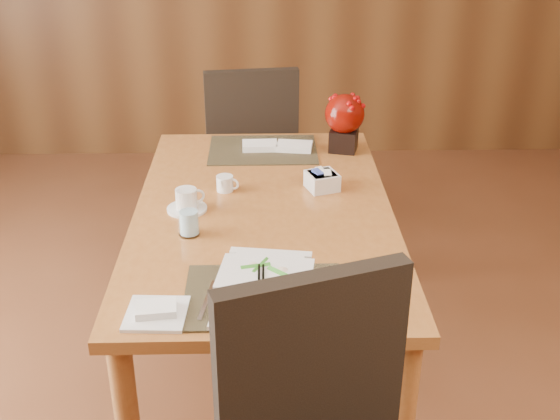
{
  "coord_description": "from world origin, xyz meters",
  "views": [
    {
      "loc": [
        0.0,
        -1.6,
        1.85
      ],
      "look_at": [
        0.05,
        0.35,
        0.87
      ],
      "focal_mm": 45.0,
      "sensor_mm": 36.0,
      "label": 1
    }
  ],
  "objects_px": {
    "coffee_cup": "(187,201)",
    "far_chair": "(250,148)",
    "water_glass": "(188,213)",
    "creamer_jug": "(225,183)",
    "soup_setting": "(266,290)",
    "bread_plate": "(156,314)",
    "dining_table": "(264,233)",
    "sugar_caddy": "(322,181)",
    "berry_decor": "(344,119)"
  },
  "relations": [
    {
      "from": "soup_setting",
      "to": "coffee_cup",
      "type": "bearing_deg",
      "value": 122.7
    },
    {
      "from": "coffee_cup",
      "to": "berry_decor",
      "type": "xyz_separation_m",
      "value": [
        0.61,
        0.55,
        0.1
      ]
    },
    {
      "from": "water_glass",
      "to": "far_chair",
      "type": "height_order",
      "value": "far_chair"
    },
    {
      "from": "sugar_caddy",
      "to": "bread_plate",
      "type": "height_order",
      "value": "sugar_caddy"
    },
    {
      "from": "dining_table",
      "to": "berry_decor",
      "type": "bearing_deg",
      "value": 58.23
    },
    {
      "from": "coffee_cup",
      "to": "water_glass",
      "type": "xyz_separation_m",
      "value": [
        0.03,
        -0.18,
        0.04
      ]
    },
    {
      "from": "coffee_cup",
      "to": "berry_decor",
      "type": "bearing_deg",
      "value": 42.14
    },
    {
      "from": "sugar_caddy",
      "to": "berry_decor",
      "type": "xyz_separation_m",
      "value": [
        0.12,
        0.38,
        0.11
      ]
    },
    {
      "from": "creamer_jug",
      "to": "bread_plate",
      "type": "xyz_separation_m",
      "value": [
        -0.15,
        -0.79,
        -0.02
      ]
    },
    {
      "from": "coffee_cup",
      "to": "bread_plate",
      "type": "bearing_deg",
      "value": -92.13
    },
    {
      "from": "creamer_jug",
      "to": "far_chair",
      "type": "xyz_separation_m",
      "value": [
        0.08,
        0.91,
        -0.22
      ]
    },
    {
      "from": "dining_table",
      "to": "sugar_caddy",
      "type": "distance_m",
      "value": 0.3
    },
    {
      "from": "coffee_cup",
      "to": "sugar_caddy",
      "type": "height_order",
      "value": "coffee_cup"
    },
    {
      "from": "creamer_jug",
      "to": "berry_decor",
      "type": "distance_m",
      "value": 0.63
    },
    {
      "from": "sugar_caddy",
      "to": "dining_table",
      "type": "bearing_deg",
      "value": -143.39
    },
    {
      "from": "soup_setting",
      "to": "bread_plate",
      "type": "relative_size",
      "value": 1.89
    },
    {
      "from": "water_glass",
      "to": "berry_decor",
      "type": "relative_size",
      "value": 0.65
    },
    {
      "from": "soup_setting",
      "to": "sugar_caddy",
      "type": "distance_m",
      "value": 0.79
    },
    {
      "from": "soup_setting",
      "to": "water_glass",
      "type": "xyz_separation_m",
      "value": [
        -0.24,
        0.42,
        0.02
      ]
    },
    {
      "from": "creamer_jug",
      "to": "sugar_caddy",
      "type": "distance_m",
      "value": 0.36
    },
    {
      "from": "dining_table",
      "to": "coffee_cup",
      "type": "xyz_separation_m",
      "value": [
        -0.27,
        -0.0,
        0.13
      ]
    },
    {
      "from": "water_glass",
      "to": "coffee_cup",
      "type": "bearing_deg",
      "value": 98.01
    },
    {
      "from": "soup_setting",
      "to": "sugar_caddy",
      "type": "xyz_separation_m",
      "value": [
        0.21,
        0.76,
        -0.02
      ]
    },
    {
      "from": "soup_setting",
      "to": "creamer_jug",
      "type": "relative_size",
      "value": 3.83
    },
    {
      "from": "dining_table",
      "to": "soup_setting",
      "type": "distance_m",
      "value": 0.62
    },
    {
      "from": "dining_table",
      "to": "water_glass",
      "type": "distance_m",
      "value": 0.35
    },
    {
      "from": "bread_plate",
      "to": "creamer_jug",
      "type": "bearing_deg",
      "value": 79.29
    },
    {
      "from": "creamer_jug",
      "to": "far_chair",
      "type": "relative_size",
      "value": 0.08
    },
    {
      "from": "dining_table",
      "to": "bread_plate",
      "type": "distance_m",
      "value": 0.7
    },
    {
      "from": "water_glass",
      "to": "creamer_jug",
      "type": "xyz_separation_m",
      "value": [
        0.1,
        0.34,
        -0.05
      ]
    },
    {
      "from": "soup_setting",
      "to": "bread_plate",
      "type": "xyz_separation_m",
      "value": [
        -0.29,
        -0.04,
        -0.05
      ]
    },
    {
      "from": "sugar_caddy",
      "to": "bread_plate",
      "type": "distance_m",
      "value": 0.94
    },
    {
      "from": "sugar_caddy",
      "to": "water_glass",
      "type": "bearing_deg",
      "value": -143.25
    },
    {
      "from": "water_glass",
      "to": "far_chair",
      "type": "bearing_deg",
      "value": 81.89
    },
    {
      "from": "creamer_jug",
      "to": "berry_decor",
      "type": "height_order",
      "value": "berry_decor"
    },
    {
      "from": "soup_setting",
      "to": "water_glass",
      "type": "distance_m",
      "value": 0.48
    },
    {
      "from": "dining_table",
      "to": "soup_setting",
      "type": "xyz_separation_m",
      "value": [
        0.0,
        -0.6,
        0.15
      ]
    },
    {
      "from": "soup_setting",
      "to": "creamer_jug",
      "type": "bearing_deg",
      "value": 109.17
    },
    {
      "from": "coffee_cup",
      "to": "sugar_caddy",
      "type": "distance_m",
      "value": 0.51
    },
    {
      "from": "coffee_cup",
      "to": "berry_decor",
      "type": "height_order",
      "value": "berry_decor"
    },
    {
      "from": "berry_decor",
      "to": "far_chair",
      "type": "height_order",
      "value": "berry_decor"
    },
    {
      "from": "creamer_jug",
      "to": "dining_table",
      "type": "bearing_deg",
      "value": -26.14
    },
    {
      "from": "creamer_jug",
      "to": "coffee_cup",
      "type": "bearing_deg",
      "value": -106.95
    },
    {
      "from": "bread_plate",
      "to": "soup_setting",
      "type": "bearing_deg",
      "value": 6.84
    },
    {
      "from": "dining_table",
      "to": "far_chair",
      "type": "bearing_deg",
      "value": 93.44
    },
    {
      "from": "coffee_cup",
      "to": "far_chair",
      "type": "bearing_deg",
      "value": 79.25
    },
    {
      "from": "creamer_jug",
      "to": "bread_plate",
      "type": "height_order",
      "value": "creamer_jug"
    },
    {
      "from": "coffee_cup",
      "to": "bread_plate",
      "type": "xyz_separation_m",
      "value": [
        -0.02,
        -0.63,
        -0.03
      ]
    },
    {
      "from": "bread_plate",
      "to": "far_chair",
      "type": "height_order",
      "value": "far_chair"
    },
    {
      "from": "dining_table",
      "to": "water_glass",
      "type": "bearing_deg",
      "value": -143.13
    }
  ]
}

